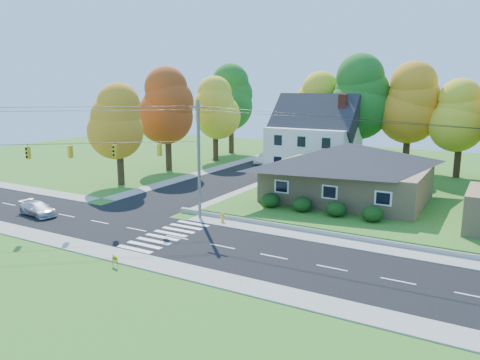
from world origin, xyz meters
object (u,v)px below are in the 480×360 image
at_px(silver_sedan, 38,209).
at_px(ranch_house, 348,171).
at_px(fire_hydrant, 223,218).
at_px(white_car, 266,158).

bearing_deg(silver_sedan, ranch_house, -44.10).
relative_size(ranch_house, fire_hydrant, 17.96).
distance_m(silver_sedan, fire_hydrant, 16.34).
height_order(ranch_house, silver_sedan, ranch_house).
height_order(silver_sedan, fire_hydrant, silver_sedan).
bearing_deg(ranch_house, fire_hydrant, -122.76).
bearing_deg(white_car, silver_sedan, -96.05).
bearing_deg(ranch_house, silver_sedan, -142.27).
bearing_deg(ranch_house, white_car, 135.07).
xyz_separation_m(silver_sedan, white_car, (5.11, 34.24, 0.16)).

